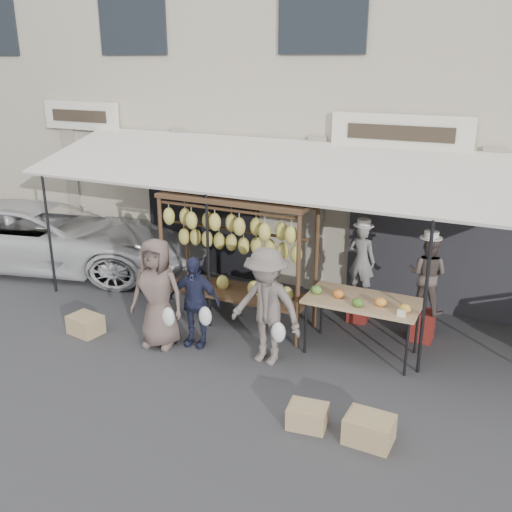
{
  "coord_description": "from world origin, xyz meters",
  "views": [
    {
      "loc": [
        3.57,
        -6.45,
        4.32
      ],
      "look_at": [
        -0.25,
        1.4,
        1.3
      ],
      "focal_mm": 40.0,
      "sensor_mm": 36.0,
      "label": 1
    }
  ],
  "objects_px": {
    "banana_rack": "(236,236)",
    "produce_table": "(362,302)",
    "customer_mid": "(194,301)",
    "crate_far": "(86,324)",
    "vendor_left": "(362,261)",
    "van": "(40,220)",
    "crate_near_b": "(369,429)",
    "customer_right": "(266,306)",
    "crate_near_a": "(307,416)",
    "customer_left": "(157,293)",
    "vendor_right": "(427,274)"
  },
  "relations": [
    {
      "from": "crate_near_a",
      "to": "crate_near_b",
      "type": "xyz_separation_m",
      "value": [
        0.77,
        0.04,
        0.02
      ]
    },
    {
      "from": "produce_table",
      "to": "vendor_left",
      "type": "distance_m",
      "value": 1.22
    },
    {
      "from": "customer_right",
      "to": "crate_far",
      "type": "xyz_separation_m",
      "value": [
        -3.08,
        -0.47,
        -0.74
      ]
    },
    {
      "from": "produce_table",
      "to": "customer_mid",
      "type": "distance_m",
      "value": 2.58
    },
    {
      "from": "vendor_left",
      "to": "vendor_right",
      "type": "xyz_separation_m",
      "value": [
        1.13,
        -0.24,
        0.03
      ]
    },
    {
      "from": "customer_left",
      "to": "crate_far",
      "type": "bearing_deg",
      "value": -179.12
    },
    {
      "from": "vendor_left",
      "to": "crate_far",
      "type": "xyz_separation_m",
      "value": [
        -3.93,
        -2.46,
        -0.95
      ]
    },
    {
      "from": "van",
      "to": "crate_near_b",
      "type": "bearing_deg",
      "value": -124.35
    },
    {
      "from": "produce_table",
      "to": "vendor_right",
      "type": "height_order",
      "value": "vendor_right"
    },
    {
      "from": "crate_near_a",
      "to": "customer_right",
      "type": "bearing_deg",
      "value": 132.6
    },
    {
      "from": "vendor_right",
      "to": "crate_near_b",
      "type": "height_order",
      "value": "vendor_right"
    },
    {
      "from": "banana_rack",
      "to": "vendor_right",
      "type": "xyz_separation_m",
      "value": [
        2.99,
        0.77,
        -0.44
      ]
    },
    {
      "from": "customer_mid",
      "to": "banana_rack",
      "type": "bearing_deg",
      "value": 68.7
    },
    {
      "from": "produce_table",
      "to": "crate_far",
      "type": "xyz_separation_m",
      "value": [
        -4.28,
        -1.31,
        -0.71
      ]
    },
    {
      "from": "produce_table",
      "to": "van",
      "type": "height_order",
      "value": "van"
    },
    {
      "from": "customer_mid",
      "to": "van",
      "type": "relative_size",
      "value": 0.3
    },
    {
      "from": "customer_left",
      "to": "crate_near_b",
      "type": "xyz_separation_m",
      "value": [
        3.66,
        -0.95,
        -0.72
      ]
    },
    {
      "from": "vendor_left",
      "to": "van",
      "type": "relative_size",
      "value": 0.26
    },
    {
      "from": "produce_table",
      "to": "customer_right",
      "type": "bearing_deg",
      "value": -145.22
    },
    {
      "from": "customer_mid",
      "to": "crate_far",
      "type": "distance_m",
      "value": 1.99
    },
    {
      "from": "customer_left",
      "to": "van",
      "type": "relative_size",
      "value": 0.35
    },
    {
      "from": "crate_near_a",
      "to": "produce_table",
      "type": "bearing_deg",
      "value": 88.56
    },
    {
      "from": "crate_near_b",
      "to": "crate_near_a",
      "type": "bearing_deg",
      "value": -177.3
    },
    {
      "from": "customer_mid",
      "to": "crate_far",
      "type": "relative_size",
      "value": 2.81
    },
    {
      "from": "banana_rack",
      "to": "crate_near_b",
      "type": "relative_size",
      "value": 4.67
    },
    {
      "from": "crate_near_b",
      "to": "van",
      "type": "distance_m",
      "value": 8.63
    },
    {
      "from": "produce_table",
      "to": "vendor_left",
      "type": "xyz_separation_m",
      "value": [
        -0.35,
        1.15,
        0.24
      ]
    },
    {
      "from": "banana_rack",
      "to": "customer_right",
      "type": "xyz_separation_m",
      "value": [
        1.01,
        -0.98,
        -0.68
      ]
    },
    {
      "from": "banana_rack",
      "to": "customer_left",
      "type": "bearing_deg",
      "value": -120.78
    },
    {
      "from": "vendor_left",
      "to": "vendor_right",
      "type": "bearing_deg",
      "value": 177.35
    },
    {
      "from": "produce_table",
      "to": "crate_far",
      "type": "height_order",
      "value": "produce_table"
    },
    {
      "from": "crate_near_a",
      "to": "van",
      "type": "distance_m",
      "value": 7.94
    },
    {
      "from": "banana_rack",
      "to": "van",
      "type": "xyz_separation_m",
      "value": [
        -5.16,
        0.7,
        -0.54
      ]
    },
    {
      "from": "van",
      "to": "vendor_right",
      "type": "bearing_deg",
      "value": -104.25
    },
    {
      "from": "vendor_left",
      "to": "van",
      "type": "distance_m",
      "value": 7.03
    },
    {
      "from": "customer_right",
      "to": "crate_near_a",
      "type": "xyz_separation_m",
      "value": [
        1.15,
        -1.25,
        -0.75
      ]
    },
    {
      "from": "crate_near_a",
      "to": "crate_far",
      "type": "bearing_deg",
      "value": 169.66
    },
    {
      "from": "crate_near_b",
      "to": "vendor_left",
      "type": "bearing_deg",
      "value": 108.46
    },
    {
      "from": "produce_table",
      "to": "banana_rack",
      "type": "bearing_deg",
      "value": 176.31
    },
    {
      "from": "produce_table",
      "to": "crate_far",
      "type": "distance_m",
      "value": 4.53
    },
    {
      "from": "customer_mid",
      "to": "crate_near_b",
      "type": "relative_size",
      "value": 2.65
    },
    {
      "from": "banana_rack",
      "to": "produce_table",
      "type": "height_order",
      "value": "banana_rack"
    },
    {
      "from": "customer_mid",
      "to": "crate_near_a",
      "type": "bearing_deg",
      "value": -35.52
    },
    {
      "from": "vendor_right",
      "to": "crate_near_b",
      "type": "bearing_deg",
      "value": 97.45
    },
    {
      "from": "customer_left",
      "to": "customer_mid",
      "type": "relative_size",
      "value": 1.2
    },
    {
      "from": "vendor_right",
      "to": "crate_far",
      "type": "xyz_separation_m",
      "value": [
        -5.06,
        -2.22,
        -0.98
      ]
    },
    {
      "from": "customer_right",
      "to": "produce_table",
      "type": "bearing_deg",
      "value": 41.23
    },
    {
      "from": "produce_table",
      "to": "customer_left",
      "type": "xyz_separation_m",
      "value": [
        -2.95,
        -1.09,
        0.01
      ]
    },
    {
      "from": "produce_table",
      "to": "customer_left",
      "type": "relative_size",
      "value": 0.96
    },
    {
      "from": "banana_rack",
      "to": "van",
      "type": "relative_size",
      "value": 0.52
    }
  ]
}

